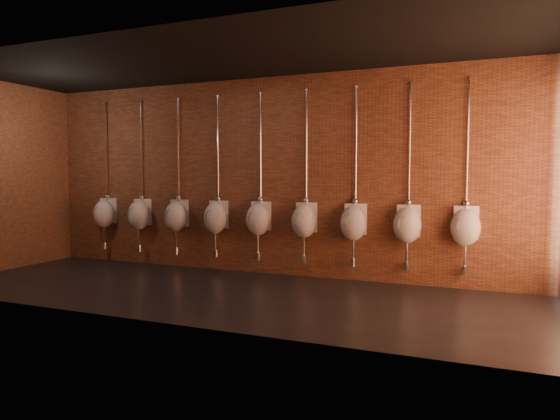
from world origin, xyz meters
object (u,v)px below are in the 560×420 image
Objects in this scene: urinal_4 at (258,219)px; urinal_8 at (466,226)px; urinal_0 at (104,213)px; urinal_5 at (304,220)px; urinal_3 at (216,217)px; urinal_6 at (354,222)px; urinal_7 at (407,224)px; urinal_2 at (176,216)px; urinal_1 at (139,214)px.

urinal_4 is 1.00× the size of urinal_8.
urinal_0 is 3.96m from urinal_5.
urinal_5 is (3.96, 0.00, 0.00)m from urinal_0.
urinal_0 is 1.00× the size of urinal_3.
urinal_6 is at bearing 0.00° from urinal_5.
urinal_3 is 1.58m from urinal_5.
urinal_3 is 1.00× the size of urinal_6.
urinal_4 is 1.00× the size of urinal_7.
urinal_7 is at bearing 0.00° from urinal_3.
urinal_4 is 1.00× the size of urinal_6.
urinal_8 is (3.17, 0.00, 0.00)m from urinal_4.
urinal_6 is (0.79, 0.00, 0.00)m from urinal_5.
urinal_3 is 2.37m from urinal_6.
urinal_5 is at bearing 0.00° from urinal_3.
urinal_3 is at bearing 180.00° from urinal_4.
urinal_6 is at bearing 0.00° from urinal_2.
urinal_2 is at bearing 180.00° from urinal_4.
urinal_4 is at bearing 180.00° from urinal_5.
urinal_3 is at bearing 180.00° from urinal_7.
urinal_2 is (1.58, 0.00, 0.00)m from urinal_0.
urinal_0 and urinal_2 have the same top height.
urinal_1 is 1.00× the size of urinal_6.
urinal_2 is 1.00× the size of urinal_3.
urinal_1 is 4.75m from urinal_7.
urinal_5 is (3.17, 0.00, 0.00)m from urinal_1.
urinal_5 is at bearing 0.00° from urinal_1.
urinal_8 is (3.96, 0.00, 0.00)m from urinal_3.
urinal_0 is at bearing 180.00° from urinal_8.
urinal_1 is (0.79, 0.00, 0.00)m from urinal_0.
urinal_5 is 2.37m from urinal_8.
urinal_4 is (0.79, 0.00, 0.00)m from urinal_3.
urinal_4 is 1.58m from urinal_6.
urinal_5 is at bearing 180.00° from urinal_8.
urinal_1 is at bearing 180.00° from urinal_5.
urinal_0 is 5.54m from urinal_7.
urinal_7 is (4.75, 0.00, 0.00)m from urinal_1.
urinal_7 is at bearing 0.00° from urinal_2.
urinal_1 is 2.37m from urinal_4.
urinal_3 is at bearing 180.00° from urinal_5.
urinal_3 and urinal_8 have the same top height.
urinal_7 is (2.37, 0.00, 0.00)m from urinal_4.
urinal_1 is 1.00× the size of urinal_8.
urinal_7 is at bearing 0.00° from urinal_4.
urinal_3 is (1.58, 0.00, 0.00)m from urinal_1.
urinal_0 is 1.00× the size of urinal_2.
urinal_0 is 1.00× the size of urinal_5.
urinal_3 is 1.00× the size of urinal_8.
urinal_1 is 5.54m from urinal_8.
urinal_7 is at bearing 0.00° from urinal_0.
urinal_8 is at bearing 0.00° from urinal_2.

